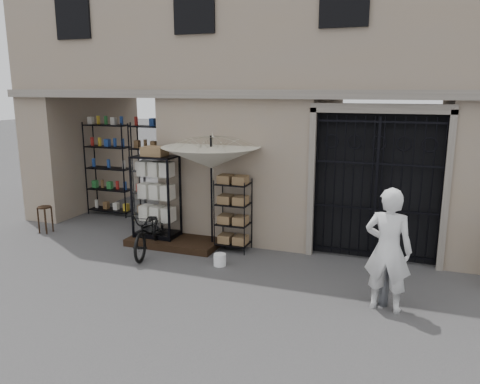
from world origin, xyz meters
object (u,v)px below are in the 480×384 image
at_px(wooden_stool, 45,219).
at_px(bicycle, 151,252).
at_px(white_bucket, 220,260).
at_px(steel_bollard, 384,281).
at_px(wire_rack, 233,216).
at_px(shopkeeper, 384,309).
at_px(market_umbrella, 211,152).
at_px(display_cabinet, 156,201).

bearing_deg(wooden_stool, bicycle, -6.76).
xyz_separation_m(white_bucket, steel_bollard, (3.08, -0.69, 0.29)).
distance_m(bicycle, steel_bollard, 4.82).
bearing_deg(wire_rack, white_bucket, -70.98).
height_order(bicycle, shopkeeper, bicycle).
bearing_deg(market_umbrella, white_bucket, -58.07).
xyz_separation_m(display_cabinet, wire_rack, (1.75, 0.13, -0.21)).
xyz_separation_m(wire_rack, wooden_stool, (-4.63, -0.39, -0.41)).
bearing_deg(shopkeeper, bicycle, -4.51).
xyz_separation_m(wire_rack, shopkeeper, (3.19, -1.75, -0.75)).
bearing_deg(wooden_stool, wire_rack, 4.85).
xyz_separation_m(bicycle, wooden_stool, (-3.07, 0.36, 0.34)).
bearing_deg(wooden_stool, white_bucket, -6.64).
bearing_deg(display_cabinet, wire_rack, -8.83).
height_order(wooden_stool, shopkeeper, wooden_stool).
height_order(display_cabinet, wire_rack, display_cabinet).
bearing_deg(market_umbrella, steel_bollard, -23.15).
distance_m(wooden_stool, shopkeeper, 7.95).
relative_size(wire_rack, wooden_stool, 2.39).
xyz_separation_m(wire_rack, steel_bollard, (3.17, -1.63, -0.34)).
xyz_separation_m(display_cabinet, wooden_stool, (-2.88, -0.26, -0.62)).
bearing_deg(white_bucket, display_cabinet, 156.12).
relative_size(display_cabinet, bicycle, 1.10).
bearing_deg(shopkeeper, market_umbrella, -17.28).
distance_m(white_bucket, steel_bollard, 3.17).
height_order(white_bucket, steel_bollard, steel_bollard).
bearing_deg(bicycle, wooden_stool, 160.78).
xyz_separation_m(wooden_stool, steel_bollard, (7.80, -1.24, 0.07)).
bearing_deg(steel_bollard, shopkeeper, -79.48).
height_order(display_cabinet, wooden_stool, display_cabinet).
height_order(market_umbrella, bicycle, market_umbrella).
distance_m(wire_rack, wooden_stool, 4.67).
bearing_deg(bicycle, wire_rack, 13.47).
relative_size(wooden_stool, shopkeeper, 0.33).
bearing_deg(wire_rack, steel_bollard, -13.29).
relative_size(white_bucket, bicycle, 0.14).
bearing_deg(wooden_stool, steel_bollard, -9.03).
bearing_deg(display_cabinet, shopkeeper, -31.25).
height_order(market_umbrella, steel_bollard, market_umbrella).
distance_m(display_cabinet, white_bucket, 2.18).
bearing_deg(wire_rack, bicycle, -140.09).
relative_size(display_cabinet, market_umbrella, 0.67).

